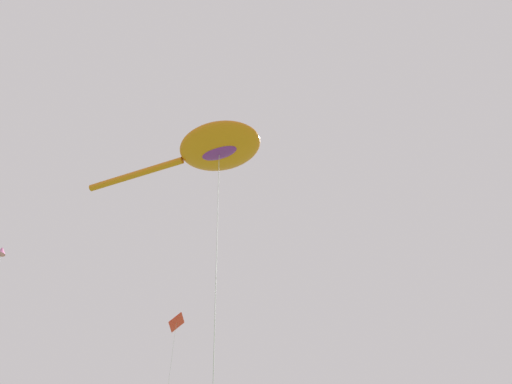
{
  "coord_description": "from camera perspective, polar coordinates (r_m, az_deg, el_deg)",
  "views": [
    {
      "loc": [
        -5.93,
        -2.36,
        1.77
      ],
      "look_at": [
        -1.74,
        6.54,
        10.54
      ],
      "focal_mm": 38.28,
      "sensor_mm": 36.0,
      "label": 1
    }
  ],
  "objects": [
    {
      "name": "big_show_kite",
      "position": [
        24.71,
        -4.27,
        4.55
      ],
      "size": [
        7.1,
        9.46,
        20.06
      ],
      "rotation": [
        0.0,
        0.0,
        -0.83
      ],
      "color": "orange",
      "rests_on": "ground"
    },
    {
      "name": "small_kite_stunt_black",
      "position": [
        36.15,
        -25.13,
        -6.0
      ],
      "size": [
        3.33,
        2.85,
        21.22
      ],
      "rotation": [
        0.0,
        0.0,
        2.58
      ],
      "color": "pink",
      "rests_on": "ground"
    },
    {
      "name": "small_kite_diamond_red",
      "position": [
        36.69,
        -8.48,
        -14.54
      ],
      "size": [
        1.33,
        1.54,
        19.67
      ],
      "rotation": [
        0.0,
        0.0,
        2.77
      ],
      "color": "red",
      "rests_on": "ground"
    }
  ]
}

